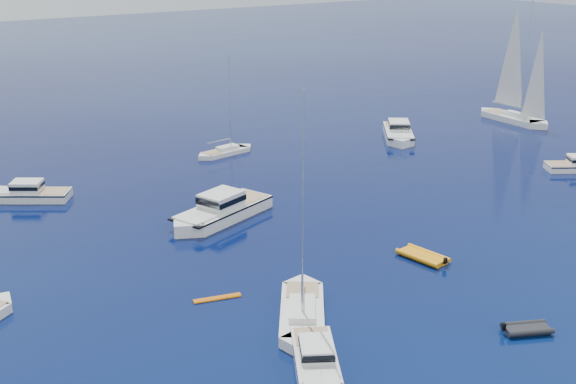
# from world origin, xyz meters

# --- Properties ---
(ground) EXTENTS (400.00, 400.00, 0.00)m
(ground) POSITION_xyz_m (0.00, 0.00, 0.00)
(ground) COLOR #081F4F
(ground) RESTS_ON ground
(motor_cruiser_left) EXTENTS (6.04, 8.05, 2.07)m
(motor_cruiser_left) POSITION_xyz_m (-17.08, 1.29, 0.00)
(motor_cruiser_left) COLOR silver
(motor_cruiser_left) RESTS_ON ground
(motor_cruiser_centre) EXTENTS (12.07, 7.20, 3.03)m
(motor_cruiser_centre) POSITION_xyz_m (-10.11, 24.95, 0.00)
(motor_cruiser_centre) COLOR silver
(motor_cruiser_centre) RESTS_ON ground
(motor_cruiser_far_l) EXTENTS (8.81, 7.19, 2.32)m
(motor_cruiser_far_l) POSITION_xyz_m (-22.54, 39.49, 0.00)
(motor_cruiser_far_l) COLOR silver
(motor_cruiser_far_l) RESTS_ON ground
(motor_cruiser_distant) EXTENTS (8.79, 10.20, 2.72)m
(motor_cruiser_distant) POSITION_xyz_m (21.10, 36.71, 0.00)
(motor_cruiser_distant) COLOR white
(motor_cruiser_distant) RESTS_ON ground
(sailboat_fore) EXTENTS (8.39, 10.23, 15.58)m
(sailboat_fore) POSITION_xyz_m (-14.29, 6.64, 0.00)
(sailboat_fore) COLOR white
(sailboat_fore) RESTS_ON ground
(sailboat_centre) EXTENTS (8.00, 3.16, 11.44)m
(sailboat_centre) POSITION_xyz_m (0.29, 42.38, 0.00)
(sailboat_centre) COLOR white
(sailboat_centre) RESTS_ON ground
(sailboat_sails_r) EXTENTS (3.60, 12.04, 17.52)m
(sailboat_sails_r) POSITION_xyz_m (39.64, 34.80, 0.00)
(sailboat_sails_r) COLOR white
(sailboat_sails_r) RESTS_ON ground
(tender_yellow) EXTENTS (2.78, 4.38, 0.95)m
(tender_yellow) POSITION_xyz_m (-1.43, 9.04, 0.00)
(tender_yellow) COLOR orange
(tender_yellow) RESTS_ON ground
(tender_grey_near) EXTENTS (3.52, 2.88, 0.95)m
(tender_grey_near) POSITION_xyz_m (-3.85, -2.62, 0.00)
(tender_grey_near) COLOR black
(tender_grey_near) RESTS_ON ground
(kayak_orange) EXTENTS (3.30, 1.36, 0.30)m
(kayak_orange) POSITION_xyz_m (-17.55, 11.99, 0.00)
(kayak_orange) COLOR #C96209
(kayak_orange) RESTS_ON ground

